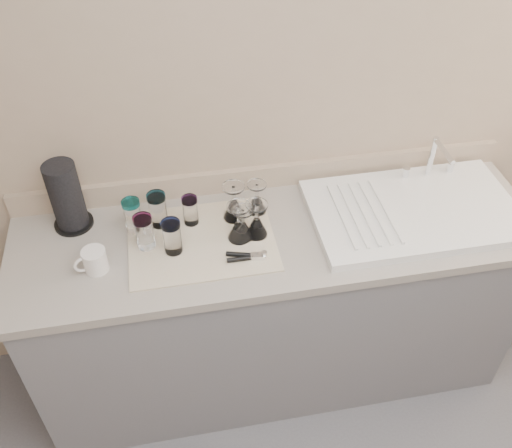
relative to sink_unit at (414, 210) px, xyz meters
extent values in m
cube|color=tan|center=(-0.55, 0.30, 0.33)|extent=(3.50, 0.04, 2.50)
cube|color=slate|center=(-0.55, 0.00, -0.49)|extent=(2.00, 0.60, 0.86)
cube|color=gray|center=(-0.55, 0.00, -0.04)|extent=(2.06, 0.62, 0.04)
cube|color=white|center=(0.00, 0.00, 0.00)|extent=(0.82, 0.50, 0.03)
cylinder|color=silver|center=(0.14, 0.20, 0.11)|extent=(0.02, 0.02, 0.18)
cylinder|color=silver|center=(0.14, 0.12, 0.19)|extent=(0.02, 0.16, 0.02)
cylinder|color=silver|center=(0.04, 0.20, 0.04)|extent=(0.03, 0.03, 0.04)
cylinder|color=silver|center=(0.24, 0.20, 0.04)|extent=(0.03, 0.03, 0.04)
cube|color=silver|center=(-0.85, 0.00, -0.02)|extent=(0.55, 0.42, 0.01)
cylinder|color=white|center=(-1.10, 0.11, 0.05)|extent=(0.07, 0.07, 0.12)
cylinder|color=teal|center=(-1.10, 0.11, 0.12)|extent=(0.07, 0.07, 0.02)
cylinder|color=white|center=(-1.00, 0.12, 0.05)|extent=(0.07, 0.07, 0.13)
cylinder|color=#2A9CCA|center=(-1.00, 0.12, 0.12)|extent=(0.07, 0.07, 0.02)
cylinder|color=white|center=(-0.88, 0.10, 0.04)|extent=(0.06, 0.06, 0.11)
cylinder|color=purple|center=(-0.88, 0.10, 0.10)|extent=(0.06, 0.06, 0.02)
cylinder|color=white|center=(-1.06, 0.00, 0.05)|extent=(0.07, 0.07, 0.12)
cylinder|color=#D0359D|center=(-1.06, 0.00, 0.12)|extent=(0.07, 0.07, 0.02)
cylinder|color=white|center=(-0.96, -0.04, 0.05)|extent=(0.07, 0.07, 0.12)
cylinder|color=blue|center=(-0.96, -0.04, 0.12)|extent=(0.07, 0.07, 0.02)
cone|color=white|center=(-0.71, 0.10, 0.03)|extent=(0.09, 0.09, 0.08)
cylinder|color=white|center=(-0.71, 0.10, 0.10)|extent=(0.01, 0.01, 0.07)
cylinder|color=white|center=(-0.71, 0.10, 0.14)|extent=(0.09, 0.09, 0.01)
cone|color=white|center=(-0.61, 0.12, 0.02)|extent=(0.08, 0.08, 0.07)
cylinder|color=white|center=(-0.61, 0.12, 0.09)|extent=(0.01, 0.01, 0.06)
cylinder|color=white|center=(-0.61, 0.12, 0.12)|extent=(0.08, 0.08, 0.01)
cone|color=white|center=(-0.71, -0.02, 0.03)|extent=(0.09, 0.09, 0.08)
cylinder|color=white|center=(-0.71, -0.02, 0.11)|extent=(0.01, 0.01, 0.07)
cylinder|color=white|center=(-0.71, -0.02, 0.14)|extent=(0.09, 0.09, 0.01)
cone|color=white|center=(-0.64, -0.01, 0.03)|extent=(0.08, 0.08, 0.08)
cylinder|color=white|center=(-0.64, -0.01, 0.10)|extent=(0.01, 0.01, 0.06)
cylinder|color=white|center=(-0.64, -0.01, 0.13)|extent=(0.08, 0.08, 0.01)
cone|color=white|center=(-0.69, -0.02, 0.02)|extent=(0.07, 0.07, 0.07)
cylinder|color=white|center=(-0.69, -0.02, 0.09)|extent=(0.01, 0.01, 0.06)
cylinder|color=white|center=(-0.69, -0.02, 0.12)|extent=(0.07, 0.07, 0.01)
cube|color=silver|center=(-0.66, -0.14, 0.00)|extent=(0.06, 0.04, 0.02)
cylinder|color=black|center=(-0.72, -0.14, 0.00)|extent=(0.11, 0.02, 0.02)
cylinder|color=black|center=(-0.72, -0.12, 0.00)|extent=(0.11, 0.05, 0.02)
cylinder|color=silver|center=(-1.24, -0.08, 0.03)|extent=(0.11, 0.11, 0.09)
torus|color=silver|center=(-1.28, -0.09, 0.03)|extent=(0.07, 0.03, 0.07)
cylinder|color=black|center=(-1.33, 0.18, -0.01)|extent=(0.15, 0.15, 0.01)
cylinder|color=black|center=(-1.33, 0.18, 0.13)|extent=(0.12, 0.12, 0.27)
camera|label=1|loc=(-0.93, -1.56, 1.49)|focal=40.00mm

